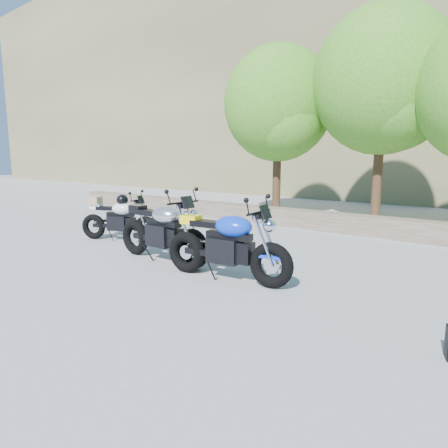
{
  "coord_description": "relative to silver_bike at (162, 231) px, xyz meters",
  "views": [
    {
      "loc": [
        4.86,
        -4.72,
        1.97
      ],
      "look_at": [
        0.2,
        1.0,
        0.75
      ],
      "focal_mm": 32.0,
      "sensor_mm": 36.0,
      "label": 1
    }
  ],
  "objects": [
    {
      "name": "tree_decid_mid",
      "position": [
        1.7,
        7.19,
        3.46
      ],
      "size": [
        4.08,
        4.08,
        6.24
      ],
      "color": "#382314",
      "rests_on": "ground"
    },
    {
      "name": "blue_bike",
      "position": [
        1.71,
        -0.16,
        -0.01
      ],
      "size": [
        2.34,
        0.74,
        1.18
      ],
      "rotation": [
        0.0,
        0.0,
        0.13
      ],
      "color": "black",
      "rests_on": "ground"
    },
    {
      "name": "ground",
      "position": [
        0.79,
        -0.35,
        -0.58
      ],
      "size": [
        90.0,
        90.0,
        0.0
      ],
      "primitive_type": "plane",
      "color": "gray",
      "rests_on": "ground"
    },
    {
      "name": "tree_decid_left",
      "position": [
        -1.6,
        6.79,
        3.05
      ],
      "size": [
        3.67,
        3.67,
        5.62
      ],
      "color": "#382314",
      "rests_on": "ground"
    },
    {
      "name": "white_bike",
      "position": [
        -2.31,
        0.67,
        -0.04
      ],
      "size": [
        1.9,
        0.99,
        1.12
      ],
      "rotation": [
        0.0,
        0.0,
        0.42
      ],
      "color": "black",
      "rests_on": "ground"
    },
    {
      "name": "stone_wall",
      "position": [
        0.79,
        5.15,
        -0.33
      ],
      "size": [
        22.0,
        0.55,
        0.5
      ],
      "primitive_type": "cube",
      "color": "brown",
      "rests_on": "ground"
    },
    {
      "name": "silver_bike",
      "position": [
        0.0,
        0.0,
        0.0
      ],
      "size": [
        2.39,
        0.76,
        1.2
      ],
      "rotation": [
        0.0,
        0.0,
        -0.01
      ],
      "color": "black",
      "rests_on": "ground"
    }
  ]
}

